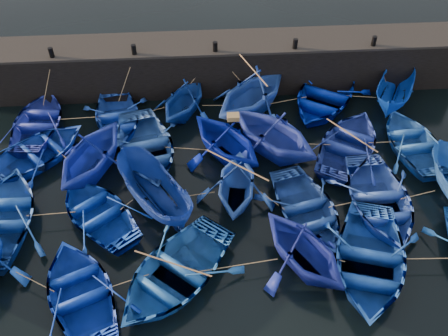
{
  "coord_description": "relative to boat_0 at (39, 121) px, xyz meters",
  "views": [
    {
      "loc": [
        -1.06,
        -12.23,
        15.74
      ],
      "look_at": [
        0.0,
        3.2,
        0.7
      ],
      "focal_mm": 40.0,
      "sensor_mm": 36.0,
      "label": 1
    }
  ],
  "objects": [
    {
      "name": "bollard_3",
      "position": [
        12.75,
        2.32,
        2.38
      ],
      "size": [
        0.24,
        0.24,
        0.5
      ],
      "primitive_type": "cylinder",
      "color": "black",
      "rests_on": "quay_top"
    },
    {
      "name": "boat_9",
      "position": [
        8.94,
        -2.69,
        0.64
      ],
      "size": [
        5.55,
        5.68,
        2.27
      ],
      "primitive_type": "imported",
      "rotation": [
        0.0,
        0.0,
        3.77
      ],
      "color": "#000F80",
      "rests_on": "ground"
    },
    {
      "name": "quay_top",
      "position": [
        8.75,
        3.22,
        2.07
      ],
      "size": [
        26.0,
        2.5,
        0.12
      ],
      "primitive_type": "cube",
      "color": "black",
      "rests_on": "quay_wall"
    },
    {
      "name": "boat_6",
      "position": [
        0.4,
        -2.26,
        0.01
      ],
      "size": [
        5.88,
        5.8,
        1.0
      ],
      "primitive_type": "imported",
      "rotation": [
        0.0,
        0.0,
        2.31
      ],
      "color": "navy",
      "rests_on": "ground"
    },
    {
      "name": "boat_1",
      "position": [
        3.76,
        0.07,
        -0.02
      ],
      "size": [
        4.0,
        5.07,
        0.95
      ],
      "primitive_type": "imported",
      "rotation": [
        0.0,
        0.0,
        0.17
      ],
      "color": "#193FB4",
      "rests_on": "ground"
    },
    {
      "name": "bollard_0",
      "position": [
        0.75,
        2.32,
        2.38
      ],
      "size": [
        0.24,
        0.24,
        0.5
      ],
      "primitive_type": "cylinder",
      "color": "black",
      "rests_on": "quay_top"
    },
    {
      "name": "boat_4",
      "position": [
        14.24,
        1.0,
        0.09
      ],
      "size": [
        6.41,
        6.92,
        1.17
      ],
      "primitive_type": "imported",
      "rotation": [
        0.0,
        0.0,
        -0.56
      ],
      "color": "#001A97",
      "rests_on": "ground"
    },
    {
      "name": "boat_3",
      "position": [
        10.45,
        0.54,
        0.8
      ],
      "size": [
        6.47,
        6.46,
        2.59
      ],
      "primitive_type": "imported",
      "rotation": [
        0.0,
        0.0,
        -0.8
      ],
      "color": "#2046A6",
      "rests_on": "ground"
    },
    {
      "name": "boat_11",
      "position": [
        14.64,
        -2.73,
        0.03
      ],
      "size": [
        5.81,
        6.25,
        1.06
      ],
      "primitive_type": "imported",
      "rotation": [
        0.0,
        0.0,
        2.57
      ],
      "color": "navy",
      "rests_on": "ground"
    },
    {
      "name": "boat_13",
      "position": [
        -0.18,
        -6.12,
        0.06
      ],
      "size": [
        3.83,
        5.34,
        1.11
      ],
      "primitive_type": "imported",
      "rotation": [
        0.0,
        0.0,
        3.14
      ],
      "color": "#1949A7",
      "rests_on": "ground"
    },
    {
      "name": "boat_15",
      "position": [
        5.78,
        -5.55,
        0.42
      ],
      "size": [
        4.06,
        4.91,
        1.82
      ],
      "primitive_type": "imported",
      "rotation": [
        0.0,
        0.0,
        3.72
      ],
      "color": "navy",
      "rests_on": "ground"
    },
    {
      "name": "bollard_2",
      "position": [
        8.75,
        2.32,
        2.38
      ],
      "size": [
        0.24,
        0.24,
        0.5
      ],
      "primitive_type": "cylinder",
      "color": "black",
      "rests_on": "quay_top"
    },
    {
      "name": "boat_23",
      "position": [
        11.31,
        -8.86,
        0.6
      ],
      "size": [
        5.19,
        5.39,
        2.18
      ],
      "primitive_type": "imported",
      "rotation": [
        0.0,
        0.0,
        0.54
      ],
      "color": "navy",
      "rests_on": "ground"
    },
    {
      "name": "ground",
      "position": [
        8.75,
        -7.28,
        -0.49
      ],
      "size": [
        120.0,
        120.0,
        0.0
      ],
      "primitive_type": "plane",
      "color": "black",
      "rests_on": "ground"
    },
    {
      "name": "boat_17",
      "position": [
        11.94,
        -6.5,
        -0.0
      ],
      "size": [
        4.51,
        5.46,
        0.98
      ],
      "primitive_type": "imported",
      "rotation": [
        0.0,
        0.0,
        0.26
      ],
      "color": "navy",
      "rests_on": "ground"
    },
    {
      "name": "boat_24",
      "position": [
        13.75,
        -9.16,
        0.08
      ],
      "size": [
        5.35,
        6.39,
        1.14
      ],
      "primitive_type": "imported",
      "rotation": [
        0.0,
        0.0,
        -0.29
      ],
      "color": "#14439A",
      "rests_on": "ground"
    },
    {
      "name": "boat_22",
      "position": [
        6.59,
        -9.21,
        0.06
      ],
      "size": [
        6.41,
        6.6,
        1.12
      ],
      "primitive_type": "imported",
      "rotation": [
        0.0,
        0.0,
        -0.7
      ],
      "color": "#17509A",
      "rests_on": "ground"
    },
    {
      "name": "wooden_crate",
      "position": [
        9.24,
        -2.69,
        1.89
      ],
      "size": [
        0.52,
        0.41,
        0.22
      ],
      "primitive_type": "cube",
      "color": "olive",
      "rests_on": "boat_9"
    },
    {
      "name": "bollard_4",
      "position": [
        16.75,
        2.32,
        2.38
      ],
      "size": [
        0.24,
        0.24,
        0.5
      ],
      "primitive_type": "cylinder",
      "color": "black",
      "rests_on": "quay_top"
    },
    {
      "name": "bollard_1",
      "position": [
        4.75,
        2.32,
        2.38
      ],
      "size": [
        0.24,
        0.24,
        0.5
      ],
      "primitive_type": "cylinder",
      "color": "black",
      "rests_on": "quay_top"
    },
    {
      "name": "boat_0",
      "position": [
        0.0,
        0.0,
        0.0
      ],
      "size": [
        3.77,
        5.01,
        0.99
      ],
      "primitive_type": "imported",
      "rotation": [
        0.0,
        0.0,
        3.06
      ],
      "color": "navy",
      "rests_on": "ground"
    },
    {
      "name": "boat_10",
      "position": [
        11.09,
        -2.52,
        0.78
      ],
      "size": [
        6.33,
        6.37,
        2.54
      ],
      "primitive_type": "imported",
      "rotation": [
        0.0,
        0.0,
        3.88
      ],
      "color": "navy",
      "rests_on": "ground"
    },
    {
      "name": "boat_18",
      "position": [
        15.0,
        -6.25,
        0.05
      ],
      "size": [
        3.93,
        5.37,
        1.09
      ],
      "primitive_type": "imported",
      "rotation": [
        0.0,
        0.0,
        0.03
      ],
      "color": "blue",
      "rests_on": "ground"
    },
    {
      "name": "boat_8",
      "position": [
        5.25,
        -2.38,
        0.07
      ],
      "size": [
        5.04,
        6.17,
        1.12
      ],
      "primitive_type": "imported",
      "rotation": [
        0.0,
        0.0,
        0.24
      ],
      "color": "#26519C",
      "rests_on": "ground"
    },
    {
      "name": "boat_2",
      "position": [
        7.07,
        0.65,
        0.49
      ],
      "size": [
        4.58,
        4.8,
        1.96
      ],
      "primitive_type": "imported",
      "rotation": [
        0.0,
        0.0,
        -0.48
      ],
      "color": "navy",
      "rests_on": "ground"
    },
    {
      "name": "boat_12",
      "position": [
        17.67,
        -2.72,
        -0.01
      ],
      "size": [
        3.9,
        5.07,
        0.97
      ],
      "primitive_type": "imported",
      "rotation": [
        0.0,
        0.0,
        3.26
      ],
      "color": "#2259B2",
      "rests_on": "ground"
    },
    {
      "name": "mooring_ropes",
      "position": [
        8.82,
        -2.54,
        0.37
      ],
      "size": [
        17.84,
        11.95,
        2.1
      ],
      "color": "tan",
      "rests_on": "ground"
    },
    {
      "name": "boat_5",
      "position": [
        17.8,
        0.71,
        0.37
      ],
      "size": [
        3.62,
        4.75,
        1.74
      ],
      "primitive_type": "imported",
      "rotation": [
        0.0,
        0.0,
        -0.5
      ],
      "color": "#093CB5",
      "rests_on": "ground"
    },
    {
      "name": "boat_14",
      "position": [
        3.53,
        -6.04,
        -0.02
      ],
      "size": [
        5.36,
        5.6,
        0.94
      ],
      "primitive_type": "imported",
      "rotation": [
        0.0,
        0.0,
        3.8
      ],
      "color": "#0A3397",
      "rests_on": "ground"
    },
    {
      "name": "boat_16",
      "position": [
        9.17,
        -5.34,
        0.52
      ],
      "size": [
        3.91,
        4.35,
        2.03
      ],
      "primitive_type": "imported",
      "rotation": [
        0.0,
        0.0,
        -0.16
      ],
      "color": "#2048A2",
      "rests_on": "ground"
    },
    {
      "name": "loose_oars",
      "position": [
        10.21,
        -4.18,
        1.23
      ],
      "size": [
        10.31,
        11.83,
        1.59
      ],
      "color": "#99724C",
      "rests_on": "ground"
    },
    {
      "name": "quay_wall",
      "position": [
        8.75,
        3.22,
        0.76
      ],
      "size": [
        26.0,
        2.5,
        2.5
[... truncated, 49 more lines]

